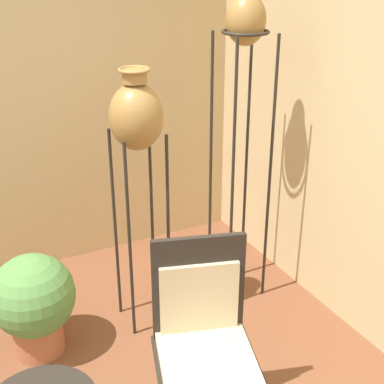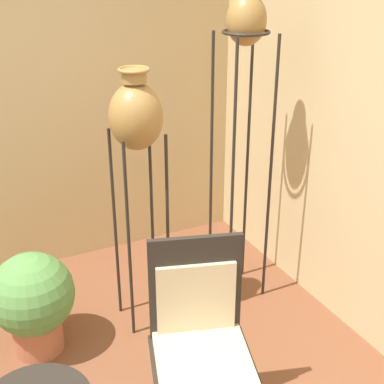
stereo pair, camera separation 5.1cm
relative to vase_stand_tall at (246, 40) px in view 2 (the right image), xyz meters
name	(u,v)px [view 2 (the right image)]	position (x,y,z in m)	size (l,w,h in m)	color
vase_stand_tall	(246,40)	(0.00, 0.00, 0.00)	(0.31, 0.31, 2.13)	#28231E
vase_stand_medium	(136,121)	(-0.72, -0.01, -0.40)	(0.32, 0.32, 1.68)	#28231E
chair	(200,336)	(-0.80, -0.99, -1.19)	(0.61, 0.64, 1.05)	#28231E
potted_plant	(33,300)	(-1.43, -0.01, -1.41)	(0.50, 0.50, 0.66)	#B26647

